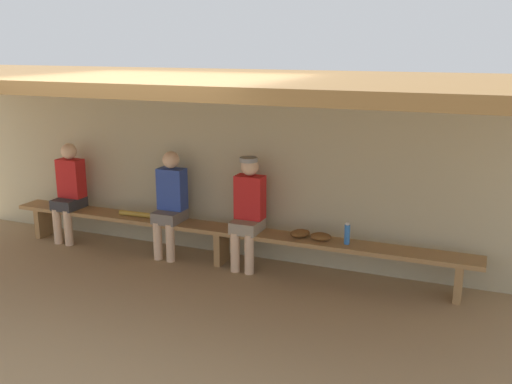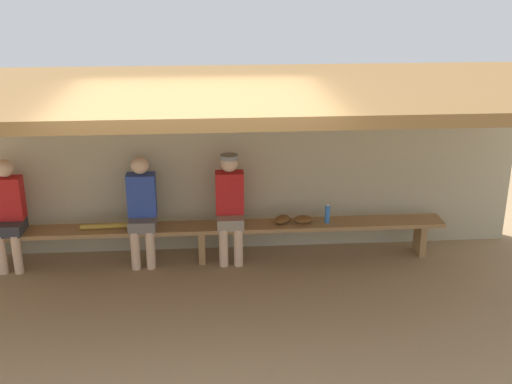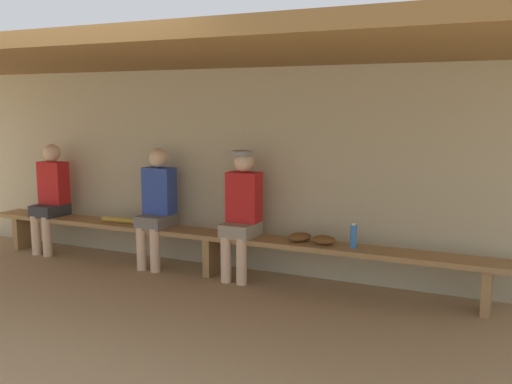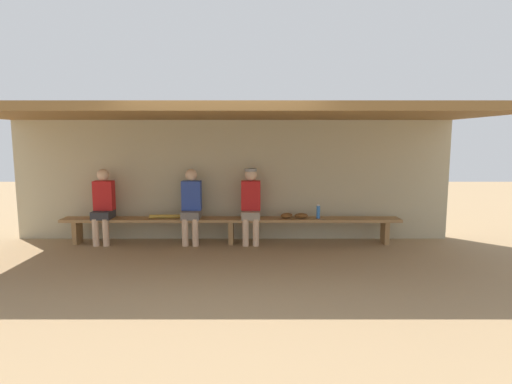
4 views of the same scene
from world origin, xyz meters
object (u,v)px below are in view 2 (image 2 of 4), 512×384
object	(u,v)px
player_in_red	(230,203)
baseball_bat	(112,226)
bench	(201,231)
baseball_glove_tan	(282,219)
player_middle	(142,207)
baseball_glove_dark_brown	(303,219)
player_near_post	(8,210)
water_bottle_blue	(327,214)

from	to	relation	value
player_in_red	baseball_bat	size ratio (longest dim) A/B	1.77
bench	baseball_glove_tan	bearing A→B (deg)	1.03
player_middle	baseball_bat	world-z (taller)	player_middle
baseball_glove_dark_brown	baseball_bat	world-z (taller)	baseball_glove_dark_brown
baseball_glove_tan	baseball_bat	world-z (taller)	baseball_glove_tan
player_near_post	baseball_glove_tan	bearing A→B (deg)	0.26
player_in_red	baseball_bat	distance (m)	1.44
bench	baseball_glove_tan	world-z (taller)	baseball_glove_tan
bench	player_in_red	size ratio (longest dim) A/B	4.46
player_in_red	player_middle	xyz separation A→B (m)	(-1.06, -0.00, -0.02)
player_near_post	water_bottle_blue	xyz separation A→B (m)	(3.81, -0.02, -0.15)
player_in_red	baseball_bat	xyz separation A→B (m)	(-1.42, -0.00, -0.25)
player_near_post	player_middle	bearing A→B (deg)	0.00
bench	player_near_post	xyz separation A→B (m)	(-2.26, 0.00, 0.34)
water_bottle_blue	baseball_glove_tan	size ratio (longest dim) A/B	1.03
baseball_bat	player_near_post	bearing A→B (deg)	177.27
player_in_red	baseball_glove_dark_brown	xyz separation A→B (m)	(0.90, -0.01, -0.24)
player_near_post	player_in_red	bearing A→B (deg)	0.01
baseball_glove_tan	baseball_bat	size ratio (longest dim) A/B	0.32
bench	baseball_glove_dark_brown	xyz separation A→B (m)	(1.25, -0.00, 0.12)
player_middle	player_near_post	bearing A→B (deg)	180.00
player_in_red	water_bottle_blue	xyz separation A→B (m)	(1.20, -0.02, -0.17)
bench	water_bottle_blue	size ratio (longest dim) A/B	24.33
bench	player_in_red	bearing A→B (deg)	0.58
water_bottle_blue	baseball_glove_tan	world-z (taller)	water_bottle_blue
water_bottle_blue	baseball_glove_dark_brown	xyz separation A→B (m)	(-0.30, 0.01, -0.07)
water_bottle_blue	baseball_glove_dark_brown	distance (m)	0.31
player_near_post	player_in_red	xyz separation A→B (m)	(2.62, 0.00, 0.02)
bench	player_middle	bearing A→B (deg)	179.75
player_near_post	baseball_glove_tan	world-z (taller)	player_near_post
baseball_glove_dark_brown	bench	bearing A→B (deg)	175.59
player_middle	baseball_glove_tan	size ratio (longest dim) A/B	5.56
player_in_red	baseball_glove_tan	bearing A→B (deg)	1.28
player_middle	baseball_glove_dark_brown	xyz separation A→B (m)	(1.95, -0.01, -0.22)
player_in_red	baseball_glove_dark_brown	distance (m)	0.93
baseball_glove_dark_brown	baseball_bat	xyz separation A→B (m)	(-2.32, 0.00, -0.01)
water_bottle_blue	baseball_bat	distance (m)	2.62
player_middle	baseball_glove_tan	distance (m)	1.71
player_in_red	player_middle	world-z (taller)	player_in_red
player_middle	player_in_red	bearing A→B (deg)	0.03
baseball_glove_tan	water_bottle_blue	bearing A→B (deg)	-48.02
bench	baseball_glove_dark_brown	bearing A→B (deg)	-0.18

